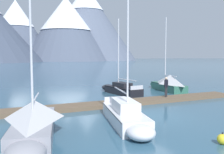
{
  "coord_description": "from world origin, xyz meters",
  "views": [
    {
      "loc": [
        -9.1,
        -12.77,
        3.73
      ],
      "look_at": [
        0.0,
        6.0,
        2.0
      ],
      "focal_mm": 40.22,
      "sensor_mm": 36.0,
      "label": 1
    }
  ],
  "objects_px": {
    "sailboat_mid_dock_starboard": "(168,83)",
    "mooring_buoy_channel_marker": "(222,139)",
    "sailboat_nearest_berth": "(34,122)",
    "sailboat_second_berth": "(127,116)",
    "sailboat_mid_dock_port": "(120,89)",
    "person_on_dock": "(166,86)"
  },
  "relations": [
    {
      "from": "sailboat_mid_dock_starboard",
      "to": "mooring_buoy_channel_marker",
      "type": "height_order",
      "value": "sailboat_mid_dock_starboard"
    },
    {
      "from": "sailboat_nearest_berth",
      "to": "sailboat_second_berth",
      "type": "relative_size",
      "value": 1.2
    },
    {
      "from": "sailboat_second_berth",
      "to": "sailboat_mid_dock_port",
      "type": "xyz_separation_m",
      "value": [
        5.09,
        10.56,
        -0.05
      ]
    },
    {
      "from": "sailboat_mid_dock_port",
      "to": "sailboat_second_berth",
      "type": "bearing_deg",
      "value": -115.75
    },
    {
      "from": "sailboat_nearest_berth",
      "to": "sailboat_mid_dock_starboard",
      "type": "xyz_separation_m",
      "value": [
        15.66,
        10.33,
        0.04
      ]
    },
    {
      "from": "sailboat_second_berth",
      "to": "sailboat_mid_dock_starboard",
      "type": "relative_size",
      "value": 0.88
    },
    {
      "from": "sailboat_mid_dock_port",
      "to": "mooring_buoy_channel_marker",
      "type": "relative_size",
      "value": 14.15
    },
    {
      "from": "sailboat_second_berth",
      "to": "sailboat_mid_dock_port",
      "type": "height_order",
      "value": "sailboat_mid_dock_port"
    },
    {
      "from": "sailboat_mid_dock_starboard",
      "to": "person_on_dock",
      "type": "bearing_deg",
      "value": -129.64
    },
    {
      "from": "person_on_dock",
      "to": "sailboat_mid_dock_starboard",
      "type": "bearing_deg",
      "value": 50.36
    },
    {
      "from": "sailboat_nearest_berth",
      "to": "sailboat_second_berth",
      "type": "distance_m",
      "value": 4.86
    },
    {
      "from": "sailboat_nearest_berth",
      "to": "mooring_buoy_channel_marker",
      "type": "height_order",
      "value": "sailboat_nearest_berth"
    },
    {
      "from": "sailboat_second_berth",
      "to": "mooring_buoy_channel_marker",
      "type": "relative_size",
      "value": 13.4
    },
    {
      "from": "sailboat_nearest_berth",
      "to": "sailboat_mid_dock_port",
      "type": "height_order",
      "value": "sailboat_nearest_berth"
    },
    {
      "from": "person_on_dock",
      "to": "mooring_buoy_channel_marker",
      "type": "height_order",
      "value": "person_on_dock"
    },
    {
      "from": "sailboat_second_berth",
      "to": "sailboat_mid_dock_starboard",
      "type": "bearing_deg",
      "value": 43.25
    },
    {
      "from": "sailboat_mid_dock_port",
      "to": "mooring_buoy_channel_marker",
      "type": "xyz_separation_m",
      "value": [
        -2.84,
        -14.86,
        -0.25
      ]
    },
    {
      "from": "mooring_buoy_channel_marker",
      "to": "sailboat_nearest_berth",
      "type": "bearing_deg",
      "value": 149.74
    },
    {
      "from": "sailboat_nearest_berth",
      "to": "sailboat_second_berth",
      "type": "xyz_separation_m",
      "value": [
        4.85,
        0.16,
        -0.27
      ]
    },
    {
      "from": "sailboat_mid_dock_starboard",
      "to": "mooring_buoy_channel_marker",
      "type": "xyz_separation_m",
      "value": [
        -8.56,
        -14.47,
        -0.61
      ]
    },
    {
      "from": "sailboat_mid_dock_starboard",
      "to": "mooring_buoy_channel_marker",
      "type": "bearing_deg",
      "value": -120.59
    },
    {
      "from": "mooring_buoy_channel_marker",
      "to": "sailboat_second_berth",
      "type": "bearing_deg",
      "value": 117.65
    }
  ]
}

